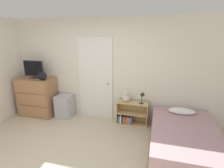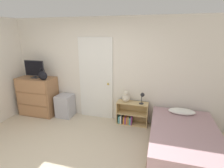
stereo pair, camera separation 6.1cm
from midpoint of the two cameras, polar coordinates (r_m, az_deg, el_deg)
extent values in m
cube|color=silver|center=(4.45, -4.98, 4.59)|extent=(10.00, 0.06, 2.55)
cube|color=white|center=(4.47, -5.74, 1.57)|extent=(0.89, 0.04, 2.09)
sphere|color=gold|center=(4.35, -1.75, -0.04)|extent=(0.06, 0.06, 0.06)
cube|color=#996B47|center=(5.18, -23.44, -3.72)|extent=(0.98, 0.52, 1.03)
cube|color=#AB774F|center=(5.12, -24.82, -8.27)|extent=(0.90, 0.01, 0.30)
cube|color=#AB774F|center=(4.99, -25.29, -4.69)|extent=(0.90, 0.01, 0.30)
cube|color=#AB774F|center=(4.89, -25.77, -0.95)|extent=(0.90, 0.01, 0.30)
cube|color=#2D2D33|center=(5.03, -24.24, 1.86)|extent=(0.20, 0.16, 0.02)
cylinder|color=#2D2D33|center=(5.03, -24.28, 2.17)|extent=(0.04, 0.04, 0.04)
cube|color=#2D2D33|center=(4.98, -24.58, 4.66)|extent=(0.57, 0.02, 0.41)
cube|color=black|center=(4.97, -24.68, 4.63)|extent=(0.53, 0.01, 0.37)
ellipsoid|color=black|center=(4.68, -22.17, 2.44)|extent=(0.24, 0.13, 0.23)
torus|color=black|center=(4.66, -22.34, 3.97)|extent=(0.15, 0.01, 0.15)
cube|color=#ADADB7|center=(4.88, -15.51, -6.93)|extent=(0.41, 0.41, 0.59)
cube|color=tan|center=(4.43, 1.48, -8.92)|extent=(0.02, 0.28, 0.57)
cube|color=tan|center=(4.34, 11.06, -9.82)|extent=(0.02, 0.28, 0.57)
cube|color=tan|center=(4.50, 6.11, -12.56)|extent=(0.71, 0.28, 0.02)
cube|color=tan|center=(4.37, 6.22, -9.40)|extent=(0.71, 0.28, 0.02)
cube|color=tan|center=(4.26, 6.33, -6.06)|extent=(0.71, 0.28, 0.02)
cube|color=tan|center=(4.49, 6.49, -8.66)|extent=(0.75, 0.01, 0.57)
cube|color=teal|center=(4.46, 2.05, -11.28)|extent=(0.04, 0.18, 0.18)
cube|color=white|center=(4.46, 2.65, -11.21)|extent=(0.04, 0.19, 0.20)
cube|color=black|center=(4.45, 3.14, -11.21)|extent=(0.03, 0.20, 0.20)
cube|color=orange|center=(4.44, 3.62, -11.44)|extent=(0.04, 0.18, 0.18)
cube|color=#8C3F8C|center=(4.43, 4.10, -11.52)|extent=(0.03, 0.17, 0.18)
cube|color=orange|center=(4.44, 4.59, -11.51)|extent=(0.03, 0.20, 0.18)
cube|color=tan|center=(4.43, 5.10, -11.44)|extent=(0.03, 0.20, 0.20)
cube|color=teal|center=(4.44, 5.69, -11.52)|extent=(0.03, 0.23, 0.17)
cube|color=#8C3F8C|center=(4.40, 6.05, -11.38)|extent=(0.02, 0.18, 0.23)
sphere|color=beige|center=(4.25, 4.17, -4.58)|extent=(0.19, 0.19, 0.19)
sphere|color=beige|center=(4.20, 4.20, -2.99)|extent=(0.12, 0.12, 0.12)
sphere|color=silver|center=(4.16, 4.07, -3.32)|extent=(0.04, 0.04, 0.04)
sphere|color=beige|center=(4.20, 3.63, -2.38)|extent=(0.05, 0.05, 0.05)
sphere|color=beige|center=(4.18, 4.80, -2.47)|extent=(0.05, 0.05, 0.05)
cylinder|color=#262628|center=(4.21, 9.12, -6.25)|extent=(0.11, 0.11, 0.01)
cylinder|color=#262628|center=(4.17, 9.18, -4.96)|extent=(0.01, 0.01, 0.19)
sphere|color=#262628|center=(4.11, 9.50, -3.44)|extent=(0.09, 0.09, 0.09)
cube|color=brown|center=(3.78, 21.70, -19.02)|extent=(1.25, 1.92, 0.12)
cube|color=#B28C93|center=(3.65, 22.11, -15.91)|extent=(1.21, 1.86, 0.36)
ellipsoid|color=white|center=(4.15, 21.37, -8.19)|extent=(0.56, 0.28, 0.12)
camera|label=1|loc=(0.03, -90.42, -0.12)|focal=28.00mm
camera|label=2|loc=(0.03, 89.58, 0.12)|focal=28.00mm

